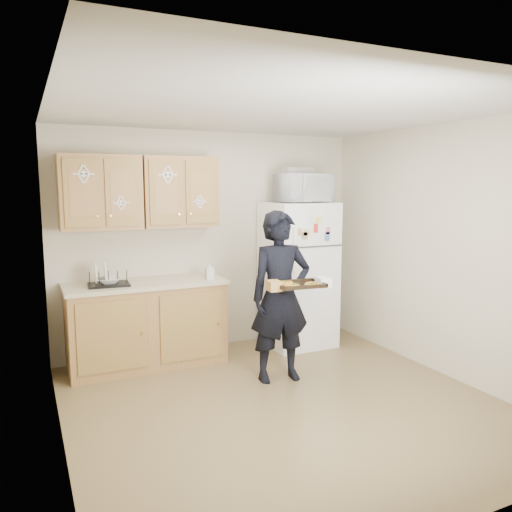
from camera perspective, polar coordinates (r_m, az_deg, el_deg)
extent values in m
plane|color=brown|center=(4.55, 3.25, -16.55)|extent=(3.60, 3.60, 0.00)
plane|color=beige|center=(4.18, 3.53, 16.35)|extent=(3.60, 3.60, 0.00)
cube|color=beige|center=(5.82, -5.13, 1.66)|extent=(3.60, 0.04, 2.50)
cube|color=beige|center=(2.78, 21.55, -5.94)|extent=(3.60, 0.04, 2.50)
cube|color=beige|center=(3.69, -21.96, -2.59)|extent=(0.04, 3.60, 2.50)
cube|color=beige|center=(5.29, 20.77, 0.52)|extent=(0.04, 3.60, 2.50)
cube|color=white|center=(5.95, 4.79, -2.09)|extent=(0.75, 0.70, 1.70)
cube|color=brown|center=(5.44, -12.35, -7.76)|extent=(1.60, 0.60, 0.86)
cube|color=beige|center=(5.34, -12.50, -3.10)|extent=(1.64, 0.64, 0.04)
cube|color=brown|center=(5.30, -17.39, 6.94)|extent=(0.80, 0.33, 0.75)
cube|color=brown|center=(5.47, -8.80, 7.23)|extent=(0.80, 0.33, 0.75)
cube|color=gold|center=(6.56, 7.59, -7.35)|extent=(0.20, 0.07, 0.32)
imported|color=black|center=(4.84, 2.81, -4.66)|extent=(0.64, 0.46, 1.66)
cube|color=black|center=(4.57, 4.93, -3.32)|extent=(0.46, 0.36, 0.04)
cylinder|color=yellow|center=(4.46, 4.13, -3.37)|extent=(0.14, 0.14, 0.02)
cylinder|color=yellow|center=(4.54, 6.47, -3.20)|extent=(0.14, 0.14, 0.02)
cylinder|color=yellow|center=(4.59, 3.42, -3.04)|extent=(0.14, 0.14, 0.02)
imported|color=white|center=(5.83, 5.43, 7.73)|extent=(0.63, 0.46, 0.33)
cube|color=silver|center=(5.82, 4.77, 9.69)|extent=(0.34, 0.25, 0.07)
cube|color=black|center=(5.22, -16.51, -2.38)|extent=(0.42, 0.33, 0.16)
imported|color=silver|center=(5.22, -16.44, -2.72)|extent=(0.23, 0.23, 0.06)
imported|color=white|center=(5.38, -5.35, -1.65)|extent=(0.09, 0.09, 0.18)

